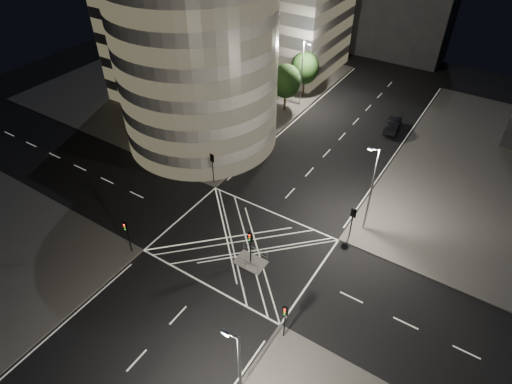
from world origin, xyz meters
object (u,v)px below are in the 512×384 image
Objects in this scene: traffic_signal_fl at (212,163)px; traffic_signal_island at (250,242)px; traffic_signal_nl at (127,231)px; street_lamp_right_near at (239,378)px; central_island at (251,262)px; street_lamp_left_far at (302,72)px; street_lamp_left_near at (233,123)px; sedan at (393,125)px; traffic_signal_nr at (285,316)px; street_lamp_right_far at (371,188)px; traffic_signal_fr at (353,218)px.

traffic_signal_fl is 13.62m from traffic_signal_island.
street_lamp_right_near is (18.24, -7.20, 2.63)m from traffic_signal_nl.
street_lamp_left_far is at bearing 109.95° from central_island.
street_lamp_left_near is (-0.64, 18.80, 2.63)m from traffic_signal_nl.
traffic_signal_island is 0.79× the size of sedan.
central_island is 18.52m from street_lamp_left_near.
traffic_signal_nl is at bearing -153.86° from central_island.
traffic_signal_nr is 0.40× the size of street_lamp_right_far.
traffic_signal_nr is 37.53m from sedan.
street_lamp_left_near and street_lamp_right_near have the same top height.
traffic_signal_fl is 5.86m from street_lamp_left_near.
sedan is (-4.16, 44.51, -4.71)m from street_lamp_right_near.
street_lamp_left_far is (-0.64, 36.80, 2.63)m from traffic_signal_nl.
traffic_signal_nl is at bearing -89.01° from street_lamp_left_far.
street_lamp_left_near reaches higher than traffic_signal_island.
traffic_signal_fr is 3.48m from street_lamp_right_far.
traffic_signal_nr reaches higher than sedan.
central_island is at bearing -37.54° from traffic_signal_fl.
street_lamp_right_far is at bearing 90.00° from street_lamp_right_near.
traffic_signal_fr is 0.40× the size of street_lamp_left_near.
street_lamp_right_far reaches higher than central_island.
traffic_signal_fr is (17.60, 0.00, 0.00)m from traffic_signal_fl.
central_island is 0.75× the size of traffic_signal_nr.
street_lamp_right_far is at bearing -9.03° from street_lamp_left_near.
street_lamp_left_far reaches higher than traffic_signal_nl.
traffic_signal_nr is (0.00, -13.60, 0.00)m from traffic_signal_fr.
traffic_signal_nl and traffic_signal_fr have the same top height.
traffic_signal_island is (10.80, 5.30, 0.00)m from traffic_signal_nl.
street_lamp_left_near is (-18.24, 5.20, 2.63)m from traffic_signal_fr.
sedan is (-3.53, 37.31, -2.08)m from traffic_signal_nr.
street_lamp_left_far is at bearing 128.17° from traffic_signal_fr.
traffic_signal_fl is 23.36m from street_lamp_left_far.
street_lamp_left_near reaches higher than traffic_signal_fl.
traffic_signal_nl is at bearing -153.86° from traffic_signal_island.
traffic_signal_fl reaches higher than central_island.
traffic_signal_nr is 1.00× the size of traffic_signal_island.
traffic_signal_nr is (17.60, -13.60, 0.00)m from traffic_signal_fl.
street_lamp_left_far is (-11.44, 31.50, 5.47)m from central_island.
traffic_signal_nl is at bearing 158.45° from street_lamp_right_near.
street_lamp_left_far reaches higher than sedan.
sedan is (3.27, 32.01, -2.08)m from traffic_signal_island.
central_island is 13.98m from street_lamp_right_far.
street_lamp_left_near is at bearing 96.97° from traffic_signal_fl.
street_lamp_left_near is at bearing 130.27° from central_island.
traffic_signal_island is (10.80, -8.30, 0.00)m from traffic_signal_fl.
traffic_signal_fl is 0.40× the size of street_lamp_left_near.
street_lamp_left_near is at bearing 134.13° from traffic_signal_nr.
traffic_signal_fr is 0.40× the size of street_lamp_left_far.
street_lamp_left_near is at bearing 170.97° from street_lamp_right_far.
street_lamp_left_far is at bearing 90.99° from traffic_signal_nl.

